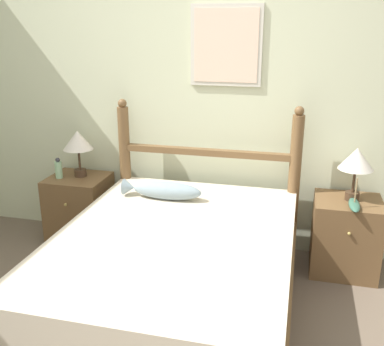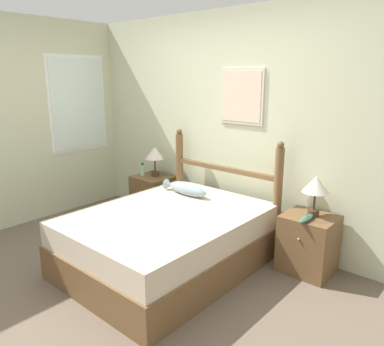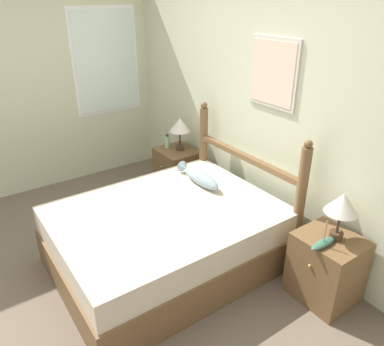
{
  "view_description": "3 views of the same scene",
  "coord_description": "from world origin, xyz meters",
  "px_view_note": "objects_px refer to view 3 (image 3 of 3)",
  "views": [
    {
      "loc": [
        0.8,
        -1.75,
        1.78
      ],
      "look_at": [
        0.1,
        1.05,
        0.82
      ],
      "focal_mm": 42.0,
      "sensor_mm": 36.0,
      "label": 1
    },
    {
      "loc": [
        2.5,
        -1.76,
        1.86
      ],
      "look_at": [
        0.1,
        0.99,
        0.89
      ],
      "focal_mm": 35.0,
      "sensor_mm": 36.0,
      "label": 2
    },
    {
      "loc": [
        2.48,
        -0.76,
        2.25
      ],
      "look_at": [
        0.06,
        0.94,
        0.82
      ],
      "focal_mm": 35.0,
      "sensor_mm": 36.0,
      "label": 3
    }
  ],
  "objects_px": {
    "nightstand_left": "(178,171)",
    "table_lamp_right": "(342,205)",
    "bottle": "(167,141)",
    "fish_pillow": "(199,177)",
    "model_boat": "(323,243)",
    "bed": "(167,237)",
    "table_lamp_left": "(180,126)",
    "nightstand_right": "(326,268)"
  },
  "relations": [
    {
      "from": "nightstand_left",
      "to": "table_lamp_right",
      "type": "distance_m",
      "value": 2.25
    },
    {
      "from": "bottle",
      "to": "fish_pillow",
      "type": "height_order",
      "value": "bottle"
    },
    {
      "from": "model_boat",
      "to": "fish_pillow",
      "type": "xyz_separation_m",
      "value": [
        -1.34,
        -0.16,
        0.04
      ]
    },
    {
      "from": "bed",
      "to": "model_boat",
      "type": "height_order",
      "value": "model_boat"
    },
    {
      "from": "table_lamp_right",
      "to": "bed",
      "type": "bearing_deg",
      "value": -142.73
    },
    {
      "from": "nightstand_left",
      "to": "model_boat",
      "type": "xyz_separation_m",
      "value": [
        2.18,
        -0.14,
        0.31
      ]
    },
    {
      "from": "fish_pillow",
      "to": "table_lamp_left",
      "type": "bearing_deg",
      "value": 158.68
    },
    {
      "from": "model_boat",
      "to": "bottle",
      "type": "bearing_deg",
      "value": 177.97
    },
    {
      "from": "fish_pillow",
      "to": "bottle",
      "type": "bearing_deg",
      "value": 166.29
    },
    {
      "from": "table_lamp_right",
      "to": "bottle",
      "type": "relative_size",
      "value": 2.23
    },
    {
      "from": "table_lamp_left",
      "to": "table_lamp_right",
      "type": "distance_m",
      "value": 2.16
    },
    {
      "from": "table_lamp_left",
      "to": "model_boat",
      "type": "bearing_deg",
      "value": -4.37
    },
    {
      "from": "nightstand_left",
      "to": "model_boat",
      "type": "bearing_deg",
      "value": -3.58
    },
    {
      "from": "bed",
      "to": "table_lamp_left",
      "type": "distance_m",
      "value": 1.48
    },
    {
      "from": "nightstand_left",
      "to": "table_lamp_right",
      "type": "height_order",
      "value": "table_lamp_right"
    },
    {
      "from": "table_lamp_right",
      "to": "bottle",
      "type": "height_order",
      "value": "table_lamp_right"
    },
    {
      "from": "model_boat",
      "to": "fish_pillow",
      "type": "bearing_deg",
      "value": -173.4
    },
    {
      "from": "bed",
      "to": "table_lamp_right",
      "type": "relative_size",
      "value": 4.89
    },
    {
      "from": "nightstand_right",
      "to": "fish_pillow",
      "type": "bearing_deg",
      "value": -167.54
    },
    {
      "from": "bed",
      "to": "nightstand_right",
      "type": "relative_size",
      "value": 3.35
    },
    {
      "from": "bed",
      "to": "nightstand_right",
      "type": "bearing_deg",
      "value": 37.18
    },
    {
      "from": "bottle",
      "to": "model_boat",
      "type": "height_order",
      "value": "model_boat"
    },
    {
      "from": "bed",
      "to": "bottle",
      "type": "distance_m",
      "value": 1.48
    },
    {
      "from": "nightstand_left",
      "to": "table_lamp_left",
      "type": "height_order",
      "value": "table_lamp_left"
    },
    {
      "from": "nightstand_right",
      "to": "fish_pillow",
      "type": "distance_m",
      "value": 1.4
    },
    {
      "from": "table_lamp_left",
      "to": "bottle",
      "type": "distance_m",
      "value": 0.28
    },
    {
      "from": "nightstand_right",
      "to": "table_lamp_right",
      "type": "distance_m",
      "value": 0.58
    },
    {
      "from": "nightstand_left",
      "to": "table_lamp_left",
      "type": "relative_size",
      "value": 1.46
    },
    {
      "from": "bottle",
      "to": "nightstand_left",
      "type": "bearing_deg",
      "value": 22.26
    },
    {
      "from": "table_lamp_left",
      "to": "table_lamp_right",
      "type": "relative_size",
      "value": 1.0
    },
    {
      "from": "bottle",
      "to": "fish_pillow",
      "type": "relative_size",
      "value": 0.3
    },
    {
      "from": "nightstand_right",
      "to": "bottle",
      "type": "distance_m",
      "value": 2.32
    },
    {
      "from": "table_lamp_left",
      "to": "model_boat",
      "type": "distance_m",
      "value": 2.19
    },
    {
      "from": "bed",
      "to": "table_lamp_right",
      "type": "distance_m",
      "value": 1.5
    },
    {
      "from": "table_lamp_left",
      "to": "model_boat",
      "type": "height_order",
      "value": "table_lamp_left"
    },
    {
      "from": "bed",
      "to": "nightstand_right",
      "type": "distance_m",
      "value": 1.36
    },
    {
      "from": "model_boat",
      "to": "table_lamp_right",
      "type": "bearing_deg",
      "value": 90.77
    },
    {
      "from": "bottle",
      "to": "model_boat",
      "type": "xyz_separation_m",
      "value": [
        2.31,
        -0.08,
        -0.05
      ]
    },
    {
      "from": "nightstand_left",
      "to": "bottle",
      "type": "xyz_separation_m",
      "value": [
        -0.13,
        -0.05,
        0.36
      ]
    },
    {
      "from": "table_lamp_left",
      "to": "bottle",
      "type": "relative_size",
      "value": 2.23
    },
    {
      "from": "table_lamp_left",
      "to": "fish_pillow",
      "type": "distance_m",
      "value": 0.91
    },
    {
      "from": "bottle",
      "to": "table_lamp_right",
      "type": "bearing_deg",
      "value": 1.77
    }
  ]
}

